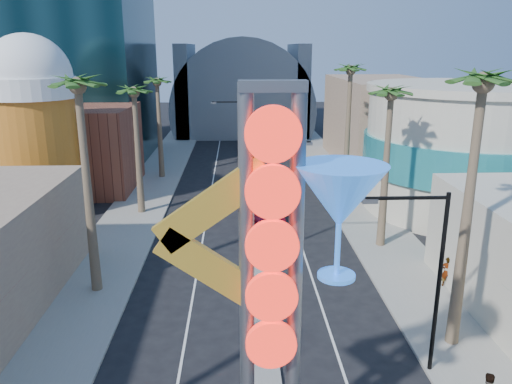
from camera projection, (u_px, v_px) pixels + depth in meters
name	position (u px, v px, depth m)	size (l,w,h in m)	color
sidewalk_west	(146.00, 196.00, 46.67)	(5.00, 100.00, 0.15)	gray
sidewalk_east	(347.00, 193.00, 47.38)	(5.00, 100.00, 0.15)	gray
median	(247.00, 186.00, 49.90)	(1.60, 84.00, 0.15)	gray
brick_filler_west	(82.00, 149.00, 48.22)	(10.00, 10.00, 8.00)	brown
filler_east	(380.00, 122.00, 58.73)	(10.00, 20.00, 10.00)	#957560
beer_mug	(34.00, 120.00, 39.44)	(7.00, 7.00, 14.50)	#BF6B19
turquoise_building	(465.00, 149.00, 41.46)	(16.60, 16.60, 10.60)	beige
canopy	(242.00, 106.00, 81.37)	(22.00, 16.00, 22.00)	slate
neon_sign	(300.00, 267.00, 14.29)	(6.53, 2.60, 12.55)	gray
streetlight_0	(261.00, 188.00, 31.31)	(3.79, 0.25, 8.00)	black
streetlight_1	(240.00, 129.00, 54.31)	(3.79, 0.25, 8.00)	black
streetlight_2	(429.00, 268.00, 20.03)	(3.45, 0.25, 8.00)	black
palm_1	(79.00, 99.00, 25.47)	(2.40, 2.40, 12.70)	brown
palm_2	(134.00, 99.00, 39.28)	(2.40, 2.40, 11.20)	brown
palm_3	(157.00, 88.00, 50.80)	(2.40, 2.40, 11.20)	brown
palm_5	(481.00, 101.00, 20.25)	(2.40, 2.40, 13.20)	brown
palm_6	(391.00, 103.00, 32.14)	(2.40, 2.40, 11.70)	brown
palm_7	(350.00, 78.00, 43.42)	(2.40, 2.40, 12.70)	brown
red_pickup	(267.00, 214.00, 39.10)	(2.74, 5.93, 1.65)	#B60E28
pedestrian_a	(447.00, 272.00, 28.53)	(0.65, 0.43, 1.78)	gray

